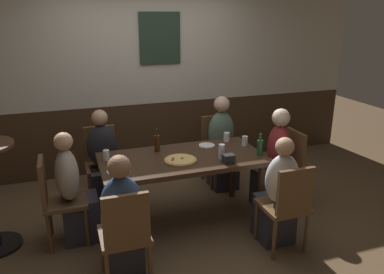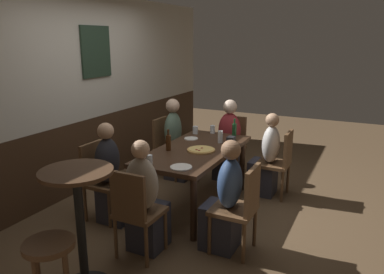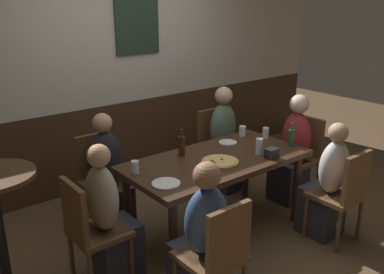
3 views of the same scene
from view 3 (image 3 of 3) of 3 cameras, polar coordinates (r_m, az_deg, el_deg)
ground_plane at (r=4.12m, az=3.19°, el=-12.48°), size 12.00×12.00×0.00m
wall_back at (r=4.95m, az=-9.52°, el=8.73°), size 6.40×0.13×2.60m
dining_table at (r=3.83m, az=3.36°, el=-4.03°), size 1.69×0.84×0.74m
chair_right_near at (r=3.95m, az=19.82°, el=-6.97°), size 0.40×0.40×0.88m
chair_left_near at (r=2.91m, az=3.45°, el=-15.43°), size 0.40×0.40×0.88m
chair_left_far at (r=4.15m, az=-12.31°, el=-5.01°), size 0.40×0.40×0.88m
chair_head_west at (r=3.27m, az=-13.70°, el=-11.83°), size 0.40×0.40×0.88m
chair_right_far at (r=4.93m, az=3.24°, el=-0.77°), size 0.40×0.40×0.88m
chair_head_east at (r=4.77m, az=14.65°, el=-2.04°), size 0.40×0.40×0.88m
person_right_near at (r=4.04m, az=17.78°, el=-6.76°), size 0.34×0.37×1.10m
person_left_near at (r=3.03m, az=1.30°, el=-14.57°), size 0.34×0.37×1.11m
person_left_far at (r=4.02m, az=-11.22°, el=-6.05°), size 0.34×0.37×1.13m
person_head_west at (r=3.35m, az=-11.10°, el=-11.46°), size 0.37×0.34×1.12m
person_right_far at (r=4.82m, az=4.52°, el=-1.22°), size 0.34×0.37×1.18m
person_head_east at (r=4.65m, az=13.45°, el=-2.54°), size 0.37×0.34×1.16m
pizza at (r=3.69m, az=3.82°, el=-3.32°), size 0.33×0.33×0.03m
pint_glass_pale at (r=3.48m, az=-7.72°, el=-4.17°), size 0.06×0.06×0.11m
beer_glass_tall at (r=4.38m, az=9.93°, el=0.45°), size 0.07×0.07×0.11m
tumbler_water at (r=4.41m, az=6.85°, el=0.72°), size 0.07×0.07×0.10m
highball_clear at (r=3.91m, az=9.07°, el=-1.39°), size 0.06×0.06×0.15m
beer_bottle_green at (r=4.19m, az=13.30°, el=0.01°), size 0.06×0.06×0.23m
beer_bottle_brown at (r=3.82m, az=-1.41°, el=-1.13°), size 0.06×0.06×0.25m
plate_white_large at (r=3.28m, az=-3.54°, el=-6.31°), size 0.22×0.22×0.01m
plate_white_small at (r=4.19m, az=4.87°, el=-0.73°), size 0.18×0.18×0.01m
condiment_caddy at (r=3.84m, az=10.74°, el=-2.18°), size 0.11×0.09×0.09m
side_bar_table at (r=3.15m, az=-24.58°, el=-11.83°), size 0.56×0.56×1.05m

